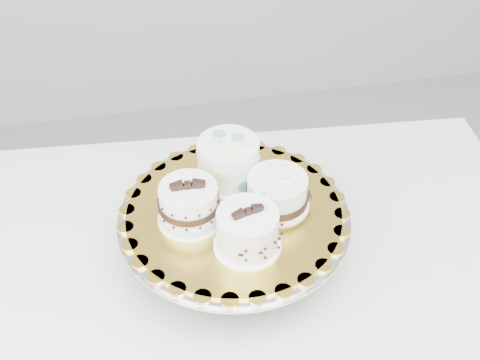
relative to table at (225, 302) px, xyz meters
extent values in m
cube|color=silver|center=(0.00, 0.00, 0.06)|extent=(1.28, 0.91, 0.04)
cube|color=silver|center=(0.59, 0.31, -0.32)|extent=(0.05, 0.05, 0.71)
cylinder|color=gray|center=(0.03, 0.04, 0.08)|extent=(0.18, 0.18, 0.01)
cylinder|color=gray|center=(0.03, 0.04, 0.13)|extent=(0.12, 0.12, 0.10)
cylinder|color=silver|center=(0.03, 0.04, 0.18)|extent=(0.39, 0.39, 0.01)
cylinder|color=silver|center=(0.03, 0.04, 0.18)|extent=(0.40, 0.40, 0.00)
cylinder|color=gold|center=(0.03, 0.04, 0.19)|extent=(0.48, 0.48, 0.01)
cylinder|color=white|center=(0.03, -0.04, 0.19)|extent=(0.11, 0.11, 0.00)
cylinder|color=white|center=(0.03, -0.04, 0.23)|extent=(0.12, 0.12, 0.07)
cylinder|color=white|center=(-0.05, 0.04, 0.19)|extent=(0.11, 0.11, 0.00)
cylinder|color=white|center=(-0.05, 0.04, 0.23)|extent=(0.10, 0.10, 0.07)
cylinder|color=silver|center=(-0.05, 0.04, 0.20)|extent=(0.10, 0.10, 0.02)
cylinder|color=black|center=(-0.05, 0.04, 0.23)|extent=(0.10, 0.10, 0.01)
cylinder|color=white|center=(0.03, 0.13, 0.19)|extent=(0.12, 0.12, 0.00)
cylinder|color=white|center=(0.03, 0.13, 0.23)|extent=(0.12, 0.12, 0.08)
cylinder|color=white|center=(0.10, 0.05, 0.19)|extent=(0.11, 0.11, 0.00)
cylinder|color=white|center=(0.10, 0.05, 0.22)|extent=(0.11, 0.11, 0.06)
cylinder|color=black|center=(0.10, 0.05, 0.21)|extent=(0.11, 0.11, 0.01)
camera|label=1|loc=(-0.11, -0.67, 0.92)|focal=45.00mm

